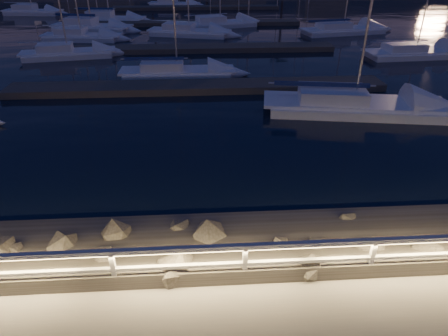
{
  "coord_description": "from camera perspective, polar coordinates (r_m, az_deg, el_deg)",
  "views": [
    {
      "loc": [
        0.07,
        -6.91,
        6.93
      ],
      "look_at": [
        0.77,
        4.0,
        0.8
      ],
      "focal_mm": 32.0,
      "sensor_mm": 36.0,
      "label": 1
    }
  ],
  "objects": [
    {
      "name": "sailboat_f",
      "position": [
        33.69,
        -21.69,
        15.12
      ],
      "size": [
        7.13,
        3.14,
        11.76
      ],
      "rotation": [
        0.0,
        0.0,
        0.16
      ],
      "color": "white",
      "rests_on": "ground"
    },
    {
      "name": "sailboat_l",
      "position": [
        42.21,
        16.4,
        18.49
      ],
      "size": [
        8.63,
        4.03,
        14.09
      ],
      "rotation": [
        0.0,
        0.0,
        0.2
      ],
      "color": "white",
      "rests_on": "ground"
    },
    {
      "name": "sailboat_m",
      "position": [
        57.58,
        -25.84,
        19.55
      ],
      "size": [
        7.36,
        3.18,
        12.21
      ],
      "rotation": [
        0.0,
        0.0,
        -0.15
      ],
      "color": "white",
      "rests_on": "ground"
    },
    {
      "name": "riprap",
      "position": [
        11.47,
        13.05,
        -10.2
      ],
      "size": [
        39.92,
        3.13,
        1.42
      ],
      "color": "#5F5951",
      "rests_on": "ground"
    },
    {
      "name": "sailboat_j",
      "position": [
        39.81,
        -19.97,
        17.35
      ],
      "size": [
        7.21,
        2.96,
        11.94
      ],
      "rotation": [
        0.0,
        0.0,
        -0.13
      ],
      "color": "white",
      "rests_on": "ground"
    },
    {
      "name": "ground",
      "position": [
        9.79,
        -3.12,
        -15.85
      ],
      "size": [
        400.0,
        400.0,
        0.0
      ],
      "primitive_type": "plane",
      "color": "gray",
      "rests_on": "ground"
    },
    {
      "name": "sailboat_g",
      "position": [
        39.9,
        -5.3,
        18.91
      ],
      "size": [
        8.02,
        4.19,
        13.12
      ],
      "rotation": [
        0.0,
        0.0,
        -0.27
      ],
      "color": "white",
      "rests_on": "ground"
    },
    {
      "name": "sailboat_n",
      "position": [
        60.32,
        -7.34,
        22.3
      ],
      "size": [
        7.29,
        3.58,
        11.97
      ],
      "rotation": [
        0.0,
        0.0,
        -0.23
      ],
      "color": "white",
      "rests_on": "ground"
    },
    {
      "name": "sailboat_h",
      "position": [
        34.79,
        25.41,
        14.78
      ],
      "size": [
        8.08,
        2.98,
        13.38
      ],
      "rotation": [
        0.0,
        0.0,
        0.07
      ],
      "color": "white",
      "rests_on": "ground"
    },
    {
      "name": "harbor_water",
      "position": [
        38.94,
        -3.88,
        17.53
      ],
      "size": [
        400.0,
        440.0,
        0.6
      ],
      "color": "black",
      "rests_on": "ground"
    },
    {
      "name": "sailboat_k",
      "position": [
        44.12,
        -0.83,
        20.02
      ],
      "size": [
        8.2,
        4.38,
        13.41
      ],
      "rotation": [
        0.0,
        0.0,
        0.28
      ],
      "color": "white",
      "rests_on": "ground"
    },
    {
      "name": "sailboat_c",
      "position": [
        26.71,
        -7.13,
        13.59
      ],
      "size": [
        7.35,
        2.29,
        12.42
      ],
      "rotation": [
        0.0,
        0.0,
        -0.0
      ],
      "color": "white",
      "rests_on": "ground"
    },
    {
      "name": "sailboat_e",
      "position": [
        43.95,
        -18.65,
        18.64
      ],
      "size": [
        8.24,
        4.04,
        13.61
      ],
      "rotation": [
        0.0,
        0.0,
        -0.23
      ],
      "color": "white",
      "rests_on": "ground"
    },
    {
      "name": "sailboat_d",
      "position": [
        21.63,
        17.49,
        8.81
      ],
      "size": [
        9.5,
        4.19,
        15.55
      ],
      "rotation": [
        0.0,
        0.0,
        -0.16
      ],
      "color": "white",
      "rests_on": "ground"
    },
    {
      "name": "floating_docks",
      "position": [
        40.09,
        -3.92,
        18.69
      ],
      "size": [
        22.0,
        36.0,
        0.4
      ],
      "color": "#595049",
      "rests_on": "ground"
    },
    {
      "name": "sailboat_i",
      "position": [
        48.46,
        -16.27,
        19.84
      ],
      "size": [
        7.87,
        3.07,
        13.15
      ],
      "rotation": [
        0.0,
        0.0,
        -0.1
      ],
      "color": "white",
      "rests_on": "ground"
    },
    {
      "name": "guard_rail",
      "position": [
        9.26,
        -3.68,
        -12.49
      ],
      "size": [
        44.11,
        0.12,
        1.06
      ],
      "color": "silver",
      "rests_on": "ground"
    }
  ]
}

